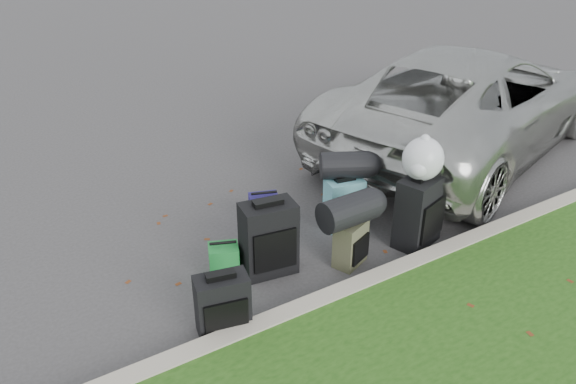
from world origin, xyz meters
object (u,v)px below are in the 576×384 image
suitcase_large_black_right (419,211)px  tote_green (224,260)px  suitcase_large_black_left (269,239)px  suitcase_teal (344,204)px  suitcase_olive (350,243)px  suitcase_small_black (223,305)px  tote_navy (264,210)px  suv (469,100)px

suitcase_large_black_right → tote_green: (-1.98, 0.56, -0.22)m
suitcase_large_black_left → suitcase_large_black_right: (1.58, -0.38, 0.01)m
suitcase_teal → suitcase_large_black_right: size_ratio=0.75×
suitcase_olive → suitcase_large_black_right: 0.85m
suitcase_small_black → suitcase_large_black_left: (0.76, 0.55, 0.10)m
tote_green → suitcase_small_black: bearing=-94.6°
suitcase_large_black_left → tote_navy: 0.95m
suv → suitcase_small_black: suv is taller
suv → suitcase_teal: (-2.83, -0.87, -0.45)m
suitcase_teal → suv: bearing=27.8°
suitcase_small_black → suitcase_olive: bearing=21.0°
suitcase_large_black_left → tote_green: 0.48m
suitcase_small_black → tote_green: size_ratio=1.70×
suitcase_teal → suitcase_large_black_right: (0.46, -0.68, 0.10)m
suitcase_small_black → suitcase_large_black_left: size_ratio=0.74×
suv → tote_green: suv is taller
suitcase_large_black_left → tote_green: (-0.40, 0.17, -0.21)m
suitcase_olive → suitcase_teal: (0.37, 0.61, 0.05)m
suitcase_small_black → tote_green: (0.36, 0.73, -0.11)m
tote_navy → suv: bearing=25.1°
suitcase_large_black_left → suitcase_teal: bearing=23.1°
suitcase_large_black_left → tote_navy: size_ratio=2.17×
suitcase_small_black → suitcase_large_black_right: (2.34, 0.17, 0.11)m
suitcase_teal → suitcase_small_black: bearing=-145.2°
suitcase_large_black_left → suitcase_teal: suitcase_large_black_left is taller
suitcase_olive → suitcase_small_black: bearing=167.3°
suitcase_olive → suitcase_teal: bearing=36.9°
tote_green → suitcase_large_black_right: bearing=6.1°
suitcase_large_black_left → suitcase_olive: 0.83m
suv → suitcase_large_black_right: suv is taller
suv → suitcase_small_black: (-4.71, -1.72, -0.46)m
suitcase_teal → suitcase_large_black_left: bearing=-154.7°
suitcase_small_black → suitcase_teal: (1.89, 0.85, 0.01)m
suv → suitcase_large_black_left: bearing=89.1°
suv → tote_navy: size_ratio=15.49×
suitcase_small_black → suitcase_teal: suitcase_teal is taller
suitcase_olive → tote_navy: size_ratio=1.37×
suitcase_large_black_left → suitcase_olive: (0.75, -0.32, -0.14)m
suitcase_small_black → tote_green: bearing=75.7°
suitcase_small_black → suitcase_teal: 2.07m
suitcase_large_black_left → tote_navy: bearing=71.6°
suitcase_olive → suitcase_teal: 0.72m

